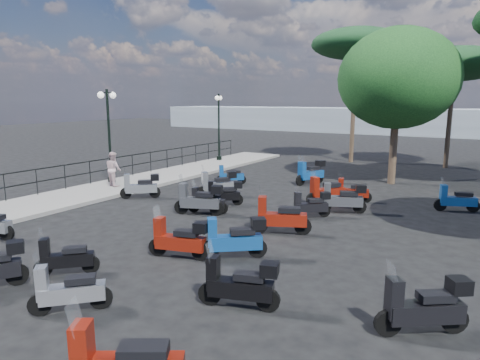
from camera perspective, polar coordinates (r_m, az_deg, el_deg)
The scene contains 29 objects.
ground at distance 13.69m, azimuth -9.63°, elevation -6.89°, with size 120.00×120.00×0.00m, color black.
sidewalk at distance 20.23m, azimuth -17.98°, elevation -1.31°, with size 3.00×30.00×0.15m, color slate.
railing at distance 20.96m, azimuth -20.84°, elevation 1.20°, with size 0.04×26.04×1.10m.
lamp_post_1 at distance 21.46m, azimuth -17.08°, elevation 6.42°, with size 0.57×1.27×4.42m.
lamp_post_2 at distance 28.21m, azimuth -2.84°, elevation 7.66°, with size 0.69×1.19×4.31m.
pedestrian_far at distance 20.53m, azimuth -16.52°, elevation 1.42°, with size 0.78×0.61×1.60m, color #CBABAF.
scooter_3 at distance 18.42m, azimuth -13.11°, elevation -0.85°, with size 1.36×1.24×1.33m.
scooter_4 at distance 18.24m, azimuth -2.98°, elevation -0.61°, with size 1.25×1.47×1.40m.
scooter_5 at distance 20.89m, azimuth -1.33°, elevation 0.54°, with size 1.23×1.04×1.21m.
scooter_8 at distance 11.06m, azimuth -22.31°, elevation -9.65°, with size 1.13×1.10×1.18m.
scooter_9 at distance 15.43m, azimuth -5.43°, elevation -2.67°, with size 1.73×0.93×1.45m.
scooter_10 at distance 15.66m, azimuth -4.44°, elevation -2.94°, with size 1.46×0.70×1.20m.
scooter_11 at distance 21.21m, azimuth 9.40°, elevation 0.94°, with size 0.95×1.77×1.48m.
scooter_13 at distance 9.21m, azimuth -21.95°, elevation -13.60°, with size 1.16×1.20×1.25m.
scooter_14 at distance 11.35m, azimuth -8.08°, elevation -7.86°, with size 1.67×0.73×1.36m.
scooter_15 at distance 16.74m, azimuth -2.17°, elevation -1.84°, with size 1.35×1.05×1.25m.
scooter_16 at distance 15.22m, azimuth 9.40°, elevation -3.35°, with size 1.22×1.08×1.18m.
scooter_17 at distance 17.94m, azimuth 14.67°, elevation -1.50°, with size 1.49×0.64×1.21m.
scooter_19 at distance 8.70m, azimuth -0.05°, elevation -13.76°, with size 1.63×0.76×1.33m.
scooter_20 at distance 11.21m, azimuth -0.76°, elevation -7.88°, with size 1.48×1.27×1.42m.
scooter_21 at distance 13.28m, azimuth 5.31°, elevation -5.02°, with size 1.75×0.98×1.49m.
scooter_22 at distance 16.08m, azimuth 13.55°, elevation -2.45°, with size 1.66×0.92×1.40m.
scooter_23 at distance 17.27m, azimuth 11.37°, elevation -1.54°, with size 1.19×1.52×1.45m.
scooter_26 at distance 8.46m, azimuth 23.30°, elevation -15.33°, with size 1.47×1.17×1.37m.
scooter_27 at distance 17.73m, azimuth 26.84°, elevation -2.39°, with size 1.52×0.79×1.28m.
broadleaf_tree at distance 22.10m, azimuth 20.32°, elevation 12.55°, with size 5.61×5.61×7.46m.
pine_0 at distance 28.65m, azimuth 26.69°, elevation 13.61°, with size 5.76×5.76×7.13m.
pine_2 at distance 29.33m, azimuth 15.27°, elevation 17.06°, with size 5.71×5.71×8.56m.
distant_hills at distance 55.52m, azimuth 22.71°, elevation 7.21°, with size 70.00×8.00×3.00m, color gray.
Camera 1 is at (8.67, -9.77, 4.11)m, focal length 32.00 mm.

